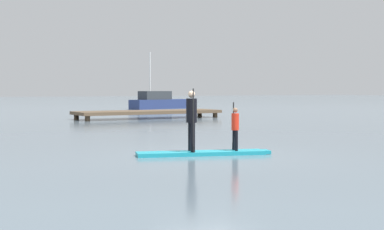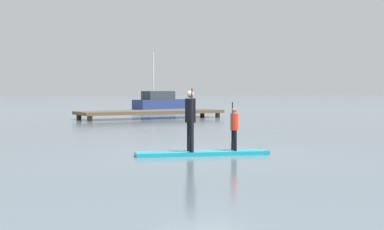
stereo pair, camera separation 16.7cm
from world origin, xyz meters
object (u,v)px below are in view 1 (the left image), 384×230
paddler_child_solo (235,126)px  trawler_grey_distant (159,102)px  paddler_adult (192,117)px  paddleboard_near (204,153)px

paddler_child_solo → trawler_grey_distant: 35.42m
trawler_grey_distant → paddler_adult: bearing=-115.2°
paddler_adult → paddleboard_near: bearing=-16.7°
paddleboard_near → paddler_child_solo: paddler_child_solo is taller
paddler_adult → paddler_child_solo: 1.20m
paddler_child_solo → paddleboard_near: bearing=162.9°
paddler_child_solo → paddler_adult: bearing=163.0°
paddleboard_near → paddler_child_solo: bearing=-17.1°
paddleboard_near → paddler_adult: size_ratio=2.15×
paddleboard_near → paddler_adult: (-0.31, 0.09, 0.95)m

